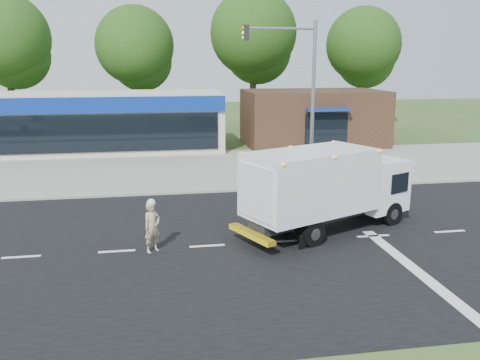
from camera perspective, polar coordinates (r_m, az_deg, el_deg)
The scene contains 11 objects.
ground at distance 17.98m, azimuth 5.89°, elevation -6.85°, with size 120.00×120.00×0.00m, color #385123.
road_asphalt at distance 17.98m, azimuth 5.89°, elevation -6.84°, with size 60.00×14.00×0.02m, color black.
sidewalk at distance 25.62m, azimuth 1.06°, elevation -0.48°, with size 60.00×2.40×0.12m, color gray.
parking_apron at distance 31.21m, azimuth -0.90°, elevation 1.95°, with size 60.00×9.00×0.02m, color gray.
lane_markings at distance 17.19m, azimuth 11.49°, elevation -7.98°, with size 55.20×7.00×0.01m.
ems_box_truck at distance 18.68m, azimuth 9.65°, elevation -0.46°, with size 7.27×4.84×3.10m.
emergency_worker at distance 16.91m, azimuth -9.84°, elevation -5.11°, with size 0.74×0.70×1.81m.
retail_strip_mall at distance 36.68m, azimuth -16.49°, elevation 6.29°, with size 18.00×6.20×4.00m.
brown_storefront at distance 38.27m, azimuth 8.21°, elevation 6.95°, with size 10.00×6.70×4.00m.
traffic_signal_pole at distance 24.87m, azimuth 6.79°, elevation 10.35°, with size 3.51×0.25×8.00m.
background_trees at distance 44.58m, azimuth -4.89°, elevation 14.86°, with size 36.77×7.39×12.10m.
Camera 1 is at (-4.59, -16.25, 6.20)m, focal length 38.00 mm.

